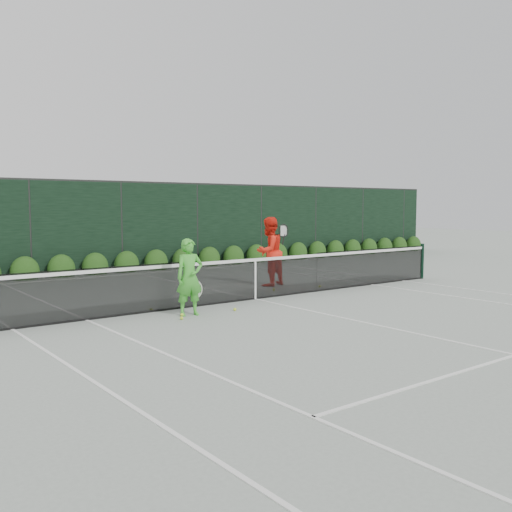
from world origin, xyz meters
TOP-DOWN VIEW (x-y plane):
  - ground at (0.00, 0.00)m, footprint 80.00×80.00m
  - tennis_net at (-0.02, 0.00)m, footprint 12.90×0.10m
  - player_woman at (-2.25, -0.76)m, footprint 0.66×0.45m
  - player_man at (1.70, 1.60)m, footprint 1.06×0.91m
  - court_lines at (0.00, 0.00)m, footprint 11.03×23.83m
  - windscreen_fence at (0.00, -2.71)m, footprint 32.00×21.07m
  - hedge_row at (-0.00, 7.15)m, footprint 31.66×0.65m
  - tennis_balls at (-0.88, -0.04)m, footprint 5.31×2.23m

SIDE VIEW (x-z plane):
  - ground at x=0.00m, z-range 0.00..0.00m
  - court_lines at x=0.00m, z-range 0.00..0.01m
  - tennis_balls at x=-0.88m, z-range 0.00..0.07m
  - hedge_row at x=0.00m, z-range -0.23..0.70m
  - tennis_net at x=-0.02m, z-range 0.00..1.07m
  - player_woman at x=-2.25m, z-range 0.00..1.56m
  - player_man at x=1.70m, z-range 0.00..1.91m
  - windscreen_fence at x=0.00m, z-range -0.02..3.04m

